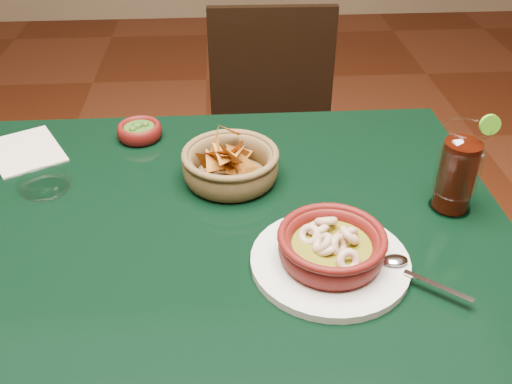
{
  "coord_description": "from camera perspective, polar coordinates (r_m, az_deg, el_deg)",
  "views": [
    {
      "loc": [
        0.09,
        -0.84,
        1.38
      ],
      "look_at": [
        0.14,
        -0.02,
        0.81
      ],
      "focal_mm": 40.0,
      "sensor_mm": 36.0,
      "label": 1
    }
  ],
  "objects": [
    {
      "name": "paper_menu",
      "position": [
        1.33,
        -22.04,
        3.86
      ],
      "size": [
        0.2,
        0.22,
        0.0
      ],
      "color": "beige",
      "rests_on": "dining_table"
    },
    {
      "name": "dining_chair",
      "position": [
        1.8,
        1.73,
        4.79
      ],
      "size": [
        0.41,
        0.41,
        0.88
      ],
      "color": "black",
      "rests_on": "ground"
    },
    {
      "name": "guacamole_ramekin",
      "position": [
        1.3,
        -11.57,
        6.0
      ],
      "size": [
        0.12,
        0.12,
        0.04
      ],
      "color": "#4C0D0B",
      "rests_on": "dining_table"
    },
    {
      "name": "dining_table",
      "position": [
        1.12,
        -7.29,
        -6.39
      ],
      "size": [
        1.2,
        0.8,
        0.75
      ],
      "color": "black",
      "rests_on": "ground"
    },
    {
      "name": "chip_basket",
      "position": [
        1.13,
        -2.57,
        2.75
      ],
      "size": [
        0.22,
        0.22,
        0.14
      ],
      "color": "brown",
      "rests_on": "dining_table"
    },
    {
      "name": "glass_ashtray",
      "position": [
        1.18,
        -20.36,
        0.78
      ],
      "size": [
        0.11,
        0.11,
        0.03
      ],
      "color": "white",
      "rests_on": "dining_table"
    },
    {
      "name": "cola_drink",
      "position": [
        1.08,
        19.54,
        2.07
      ],
      "size": [
        0.17,
        0.17,
        0.19
      ],
      "color": "white",
      "rests_on": "dining_table"
    },
    {
      "name": "shrimp_plate",
      "position": [
        0.93,
        7.54,
        -5.76
      ],
      "size": [
        0.33,
        0.26,
        0.08
      ],
      "color": "silver",
      "rests_on": "dining_table"
    }
  ]
}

